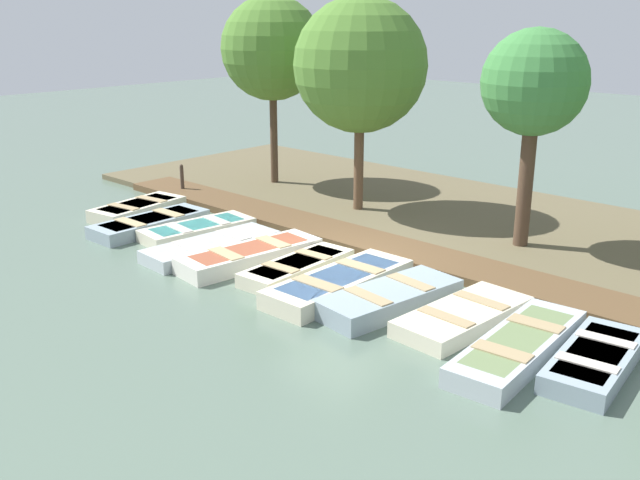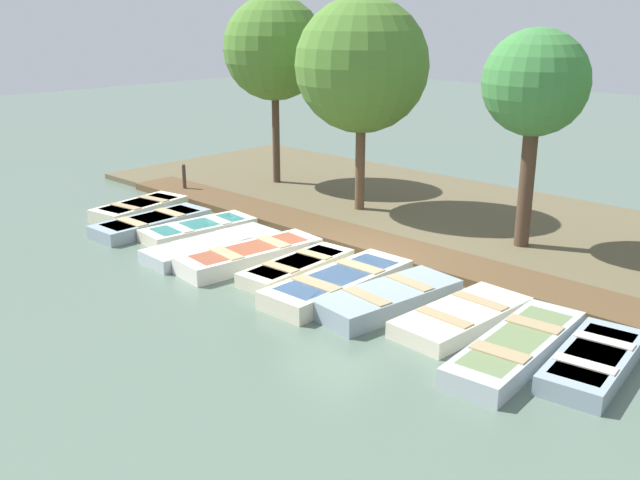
% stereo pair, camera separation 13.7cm
% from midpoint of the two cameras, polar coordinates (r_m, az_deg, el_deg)
% --- Properties ---
extents(ground_plane, '(80.00, 80.00, 0.00)m').
position_cam_midpoint_polar(ground_plane, '(16.38, 1.87, -2.13)').
color(ground_plane, '#566B5B').
extents(shore_bank, '(8.00, 24.00, 0.17)m').
position_cam_midpoint_polar(shore_bank, '(20.18, 11.39, 1.66)').
color(shore_bank, brown).
rests_on(shore_bank, ground_plane).
extents(dock_walkway, '(1.44, 19.67, 0.21)m').
position_cam_midpoint_polar(dock_walkway, '(17.49, 5.32, -0.53)').
color(dock_walkway, brown).
rests_on(dock_walkway, ground_plane).
extents(rowboat_0, '(2.87, 1.55, 0.38)m').
position_cam_midpoint_polar(rowboat_0, '(21.10, -14.04, 2.47)').
color(rowboat_0, beige).
rests_on(rowboat_0, ground_plane).
extents(rowboat_1, '(3.23, 1.23, 0.36)m').
position_cam_midpoint_polar(rowboat_1, '(19.59, -13.14, 1.33)').
color(rowboat_1, '#8C9EA8').
rests_on(rowboat_1, ground_plane).
extents(rowboat_2, '(3.07, 1.44, 0.34)m').
position_cam_midpoint_polar(rowboat_2, '(18.83, -9.47, 0.86)').
color(rowboat_2, beige).
rests_on(rowboat_2, ground_plane).
extents(rowboat_3, '(3.47, 1.32, 0.33)m').
position_cam_midpoint_polar(rowboat_3, '(17.45, -8.38, -0.47)').
color(rowboat_3, '#B2BCC1').
rests_on(rowboat_3, ground_plane).
extents(rowboat_4, '(3.57, 1.48, 0.41)m').
position_cam_midpoint_polar(rowboat_4, '(16.56, -5.36, -1.22)').
color(rowboat_4, silver).
rests_on(rowboat_4, ground_plane).
extents(rowboat_5, '(2.95, 1.15, 0.34)m').
position_cam_midpoint_polar(rowboat_5, '(15.83, -1.59, -2.20)').
color(rowboat_5, beige).
rests_on(rowboat_5, ground_plane).
extents(rowboat_6, '(3.59, 1.26, 0.41)m').
position_cam_midpoint_polar(rowboat_6, '(14.84, 1.77, -3.47)').
color(rowboat_6, beige).
rests_on(rowboat_6, ground_plane).
extents(rowboat_7, '(3.19, 1.57, 0.42)m').
position_cam_midpoint_polar(rowboat_7, '(14.13, 5.77, -4.66)').
color(rowboat_7, '#8C9EA8').
rests_on(rowboat_7, ground_plane).
extents(rowboat_8, '(2.99, 1.38, 0.34)m').
position_cam_midpoint_polar(rowboat_8, '(13.62, 11.59, -6.03)').
color(rowboat_8, beige).
rests_on(rowboat_8, ground_plane).
extents(rowboat_9, '(3.66, 1.32, 0.38)m').
position_cam_midpoint_polar(rowboat_9, '(12.63, 15.78, -8.24)').
color(rowboat_9, '#B2BCC1').
rests_on(rowboat_9, ground_plane).
extents(rowboat_10, '(2.84, 1.37, 0.35)m').
position_cam_midpoint_polar(rowboat_10, '(12.58, 21.35, -9.00)').
color(rowboat_10, '#8C9EA8').
rests_on(rowboat_10, ground_plane).
extents(mooring_post_near, '(0.12, 0.12, 0.99)m').
position_cam_midpoint_polar(mooring_post_near, '(23.09, -10.64, 4.80)').
color(mooring_post_near, '#47382D').
rests_on(mooring_post_near, ground_plane).
extents(park_tree_far_left, '(3.24, 3.24, 6.09)m').
position_cam_midpoint_polar(park_tree_far_left, '(23.21, -3.50, 15.02)').
color(park_tree_far_left, '#4C3828').
rests_on(park_tree_far_left, ground_plane).
extents(park_tree_left, '(3.65, 3.65, 6.03)m').
position_cam_midpoint_polar(park_tree_left, '(19.86, 3.57, 13.76)').
color(park_tree_left, brown).
rests_on(park_tree_left, ground_plane).
extents(park_tree_center, '(2.43, 2.43, 5.27)m').
position_cam_midpoint_polar(park_tree_center, '(17.23, 17.07, 11.74)').
color(park_tree_center, '#4C3828').
rests_on(park_tree_center, ground_plane).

